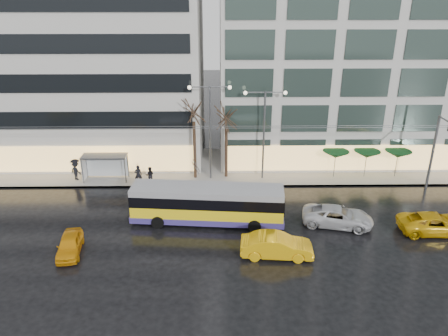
{
  "coord_description": "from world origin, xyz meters",
  "views": [
    {
      "loc": [
        2.75,
        -27.87,
        17.44
      ],
      "look_at": [
        3.2,
        5.0,
        3.63
      ],
      "focal_mm": 35.0,
      "sensor_mm": 36.0,
      "label": 1
    }
  ],
  "objects_px": {
    "trolleybus": "(207,205)",
    "taxi_a": "(70,245)",
    "bus_shelter": "(101,162)",
    "street_lamp_near": "(210,120)"
  },
  "relations": [
    {
      "from": "street_lamp_near",
      "to": "taxi_a",
      "type": "xyz_separation_m",
      "value": [
        -9.71,
        -12.44,
        -5.33
      ]
    },
    {
      "from": "bus_shelter",
      "to": "taxi_a",
      "type": "distance_m",
      "value": 12.41
    },
    {
      "from": "bus_shelter",
      "to": "trolleybus",
      "type": "bearing_deg",
      "value": -38.47
    },
    {
      "from": "trolleybus",
      "to": "bus_shelter",
      "type": "distance_m",
      "value": 13.09
    },
    {
      "from": "bus_shelter",
      "to": "street_lamp_near",
      "type": "relative_size",
      "value": 0.47
    },
    {
      "from": "street_lamp_near",
      "to": "taxi_a",
      "type": "distance_m",
      "value": 16.66
    },
    {
      "from": "street_lamp_near",
      "to": "trolleybus",
      "type": "bearing_deg",
      "value": -90.96
    },
    {
      "from": "bus_shelter",
      "to": "taxi_a",
      "type": "xyz_separation_m",
      "value": [
        0.68,
        -12.33,
        -1.3
      ]
    },
    {
      "from": "taxi_a",
      "to": "street_lamp_near",
      "type": "bearing_deg",
      "value": 43.82
    },
    {
      "from": "trolleybus",
      "to": "taxi_a",
      "type": "height_order",
      "value": "trolleybus"
    }
  ]
}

